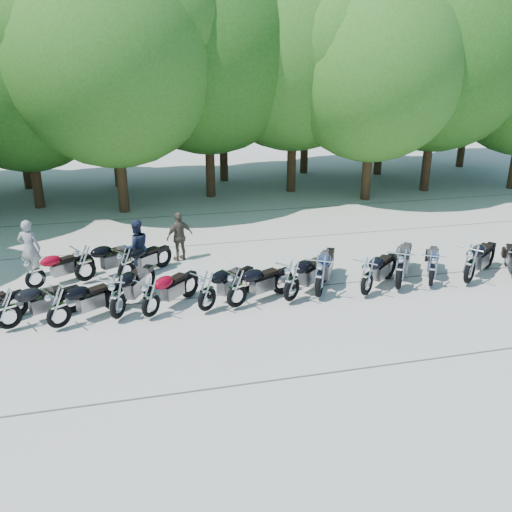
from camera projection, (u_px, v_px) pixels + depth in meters
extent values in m
plane|color=#9F9C90|center=(269.00, 315.00, 14.18)|extent=(90.00, 90.00, 0.00)
cylinder|color=#3A2614|center=(35.00, 171.00, 23.74)|extent=(0.44, 0.44, 3.31)
sphere|color=#286319|center=(23.00, 83.00, 22.47)|extent=(7.31, 7.31, 7.31)
cylinder|color=#3A2614|center=(121.00, 167.00, 22.98)|extent=(0.44, 0.44, 3.93)
sphere|color=#357721|center=(111.00, 57.00, 21.47)|extent=(8.70, 8.70, 8.70)
cylinder|color=#3A2614|center=(210.00, 153.00, 25.53)|extent=(0.44, 0.44, 4.13)
sphere|color=#286319|center=(207.00, 50.00, 23.95)|extent=(9.13, 9.13, 9.13)
cylinder|color=#3A2614|center=(292.00, 150.00, 26.53)|extent=(0.44, 0.44, 4.09)
sphere|color=#357721|center=(294.00, 52.00, 24.97)|extent=(9.04, 9.04, 9.04)
cylinder|color=#3A2614|center=(367.00, 161.00, 25.08)|extent=(0.44, 0.44, 3.62)
sphere|color=#357721|center=(374.00, 70.00, 23.70)|extent=(8.00, 8.00, 8.00)
cylinder|color=#3A2614|center=(428.00, 151.00, 26.70)|extent=(0.44, 0.44, 3.98)
sphere|color=#286319|center=(438.00, 56.00, 25.17)|extent=(8.79, 8.79, 8.79)
cylinder|color=#3A2614|center=(24.00, 154.00, 27.24)|extent=(0.44, 0.44, 3.52)
sphere|color=#357721|center=(12.00, 72.00, 25.90)|extent=(7.78, 7.78, 7.78)
cylinder|color=#3A2614|center=(117.00, 153.00, 27.76)|extent=(0.44, 0.44, 3.42)
sphere|color=#286319|center=(110.00, 75.00, 26.45)|extent=(7.56, 7.56, 7.56)
cylinder|color=#3A2614|center=(224.00, 148.00, 28.99)|extent=(0.44, 0.44, 3.56)
sphere|color=#286319|center=(222.00, 70.00, 27.62)|extent=(7.88, 7.88, 7.88)
cylinder|color=#3A2614|center=(305.00, 140.00, 30.94)|extent=(0.44, 0.44, 3.76)
sphere|color=#286319|center=(307.00, 63.00, 29.50)|extent=(8.31, 8.31, 8.31)
cylinder|color=#3A2614|center=(379.00, 142.00, 30.58)|extent=(0.44, 0.44, 3.63)
sphere|color=#357721|center=(385.00, 67.00, 29.19)|extent=(8.02, 8.02, 8.02)
cylinder|color=#3A2614|center=(464.00, 130.00, 32.59)|extent=(0.44, 0.44, 4.37)
sphere|color=#286319|center=(475.00, 44.00, 30.92)|extent=(9.67, 9.67, 9.67)
imported|color=gray|center=(30.00, 249.00, 16.35)|extent=(0.73, 0.56, 1.80)
imported|color=#1C233A|center=(137.00, 247.00, 16.57)|extent=(0.99, 0.86, 1.74)
imported|color=#4F4438|center=(180.00, 236.00, 17.72)|extent=(1.04, 0.77, 1.64)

